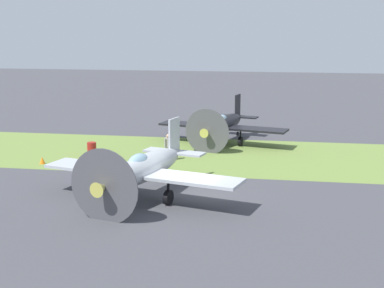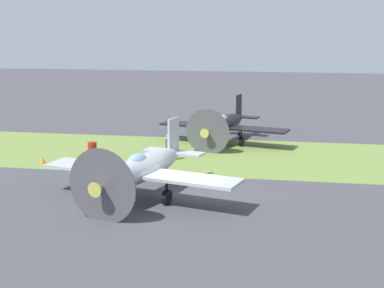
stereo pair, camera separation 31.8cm
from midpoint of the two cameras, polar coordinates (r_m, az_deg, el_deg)
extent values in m
plane|color=#424247|center=(28.05, -0.40, -5.81)|extent=(160.00, 160.00, 0.00)
cube|color=olive|center=(37.78, 2.25, -1.15)|extent=(120.00, 11.00, 0.01)
ellipsoid|color=#B2B7BC|center=(28.30, -5.11, -2.39)|extent=(3.17, 7.46, 1.34)
cube|color=#B2B7BC|center=(27.98, -5.54, -2.91)|extent=(10.51, 4.42, 0.15)
cube|color=#B2B7BC|center=(30.98, -2.12, 0.75)|extent=(0.41, 1.18, 2.06)
cube|color=#B2B7BC|center=(31.16, -2.11, -0.82)|extent=(3.60, 1.82, 0.11)
cone|color=#B7B24C|center=(25.06, -9.53, -4.41)|extent=(0.86, 0.91, 0.69)
cylinder|color=#4C4C51|center=(25.23, -9.26, -4.29)|extent=(3.36, 0.92, 3.46)
ellipsoid|color=#8CB2C6|center=(27.64, -5.79, -1.75)|extent=(1.12, 1.66, 0.76)
cylinder|color=black|center=(27.46, -2.75, -5.42)|extent=(0.42, 0.77, 0.74)
cylinder|color=black|center=(27.31, -2.76, -4.38)|extent=(0.13, 0.13, 1.04)
cylinder|color=black|center=(28.96, -8.31, -4.61)|extent=(0.42, 0.77, 0.74)
cylinder|color=black|center=(28.81, -8.34, -3.62)|extent=(0.13, 0.13, 1.04)
cylinder|color=black|center=(31.62, -2.00, -3.43)|extent=(0.21, 0.37, 0.35)
ellipsoid|color=black|center=(41.44, 3.05, 2.04)|extent=(2.78, 6.85, 1.23)
cube|color=black|center=(41.10, 2.86, 1.74)|extent=(9.66, 3.88, 0.14)
cube|color=black|center=(44.17, 4.43, 3.81)|extent=(0.35, 1.08, 1.89)
cube|color=black|center=(44.29, 4.42, 2.79)|extent=(3.30, 1.61, 0.10)
cone|color=#B7B24C|center=(38.11, 1.18, 1.18)|extent=(0.78, 0.82, 0.64)
cylinder|color=#4C4C51|center=(38.29, 1.29, 1.23)|extent=(3.10, 0.78, 3.18)
ellipsoid|color=#8CB2C6|center=(40.82, 2.77, 2.50)|extent=(1.00, 1.51, 0.69)
cylinder|color=black|center=(40.72, 4.69, 0.26)|extent=(0.37, 0.71, 0.68)
cylinder|color=black|center=(40.63, 4.70, 0.92)|extent=(0.12, 0.12, 0.95)
cylinder|color=black|center=(41.69, 0.94, 0.57)|extent=(0.37, 0.71, 0.68)
cylinder|color=black|center=(41.60, 0.94, 1.22)|extent=(0.12, 0.12, 0.95)
cylinder|color=black|center=(44.62, 4.43, 1.06)|extent=(0.19, 0.34, 0.32)
cylinder|color=#9E998E|center=(36.28, -2.67, -1.00)|extent=(0.30, 0.30, 0.88)
cylinder|color=#9E998E|center=(36.12, -2.68, 0.16)|extent=(0.38, 0.38, 0.62)
sphere|color=tan|center=(36.03, -2.69, 0.82)|extent=(0.23, 0.23, 0.23)
cylinder|color=#9E998E|center=(35.95, -3.00, 0.10)|extent=(0.11, 0.11, 0.59)
cylinder|color=#9E998E|center=(36.28, -2.37, 0.22)|extent=(0.11, 0.11, 0.59)
cylinder|color=maroon|center=(38.22, -10.34, -0.50)|extent=(0.60, 0.60, 0.90)
cone|color=orange|center=(36.70, -15.16, -1.61)|extent=(0.36, 0.36, 0.44)
camera|label=1|loc=(0.16, -90.26, -0.06)|focal=52.70mm
camera|label=2|loc=(0.16, 89.74, 0.06)|focal=52.70mm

